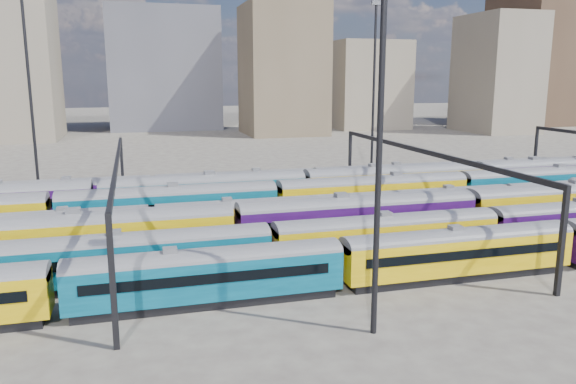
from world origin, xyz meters
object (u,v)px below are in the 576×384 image
object	(u,v)px
rake_0	(458,248)
mast_2	(381,100)
rake_1	(387,233)
rake_2	(358,215)

from	to	relation	value
rake_0	mast_2	xyz separation A→B (m)	(-10.06, -7.00, 11.51)
rake_1	mast_2	size ratio (longest dim) A/B	3.84
rake_2	mast_2	bearing A→B (deg)	-109.20
rake_1	rake_2	xyz separation A→B (m)	(-0.52, 5.00, 0.40)
rake_1	rake_0	bearing A→B (deg)	-54.09
rake_2	mast_2	size ratio (longest dim) A/B	4.43
rake_1	mast_2	xyz separation A→B (m)	(-6.44, -12.00, 11.42)
rake_0	rake_1	distance (m)	6.17
rake_1	mast_2	distance (m)	17.78
rake_0	mast_2	size ratio (longest dim) A/B	3.72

